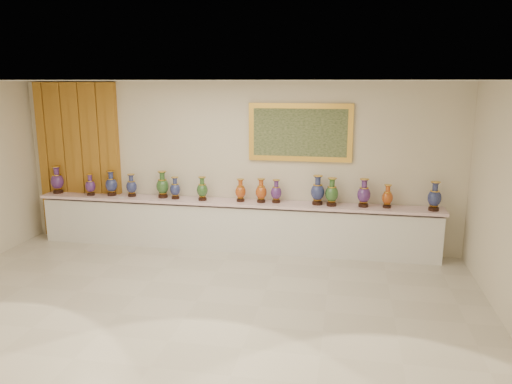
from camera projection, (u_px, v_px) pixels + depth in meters
The scene contains 19 objects.
ground at pixel (196, 301), 6.93m from camera, with size 8.00×8.00×0.00m, color beige.
room at pixel (112, 157), 9.35m from camera, with size 8.00×8.00×8.00m.
counter at pixel (233, 226), 9.01m from camera, with size 7.28×0.48×0.90m.
vase_0 at pixel (57, 181), 9.49m from camera, with size 0.25×0.25×0.52m.
vase_1 at pixel (90, 186), 9.31m from camera, with size 0.21×0.21×0.40m.
vase_2 at pixel (111, 184), 9.29m from camera, with size 0.26×0.26×0.47m.
vase_3 at pixel (132, 186), 9.23m from camera, with size 0.23×0.23×0.42m.
vase_4 at pixel (163, 186), 9.12m from camera, with size 0.26×0.26×0.49m.
vase_5 at pixel (175, 189), 9.04m from camera, with size 0.20×0.20×0.40m.
vase_6 at pixel (202, 190), 8.92m from camera, with size 0.26×0.26×0.43m.
vase_7 at pixel (241, 191), 8.84m from camera, with size 0.19×0.19×0.41m.
vase_8 at pixel (261, 192), 8.76m from camera, with size 0.22×0.22×0.43m.
vase_9 at pixel (276, 192), 8.75m from camera, with size 0.19×0.19×0.41m.
vase_10 at pixel (318, 192), 8.60m from camera, with size 0.28×0.28×0.51m.
vase_11 at pixel (332, 193), 8.52m from camera, with size 0.25×0.25×0.49m.
vase_12 at pixel (364, 194), 8.45m from camera, with size 0.30×0.30×0.49m.
vase_13 at pixel (387, 197), 8.40m from camera, with size 0.23×0.23×0.40m.
vase_14 at pixel (434, 198), 8.20m from camera, with size 0.23×0.23×0.49m.
label_card at pixel (121, 198), 9.15m from camera, with size 0.10×0.06×0.00m, color white.
Camera 1 is at (1.99, -6.18, 2.99)m, focal length 35.00 mm.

